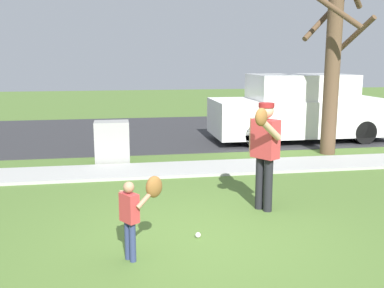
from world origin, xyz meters
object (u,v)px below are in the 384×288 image
(baseball, at_px, (198,235))
(utility_cabinet, at_px, (112,142))
(person_adult, at_px, (264,145))
(street_tree_near, at_px, (333,59))
(parked_van_white, at_px, (299,109))
(person_child, at_px, (137,206))

(baseball, xyz_separation_m, utility_cabinet, (-1.16, 4.55, 0.44))
(person_adult, bearing_deg, street_tree_near, -162.34)
(person_adult, distance_m, baseball, 1.80)
(baseball, distance_m, parked_van_white, 7.73)
(utility_cabinet, distance_m, parked_van_white, 5.64)
(parked_van_white, bearing_deg, person_child, 54.72)
(person_adult, height_order, baseball, person_adult)
(utility_cabinet, height_order, parked_van_white, parked_van_white)
(parked_van_white, bearing_deg, person_adult, 62.29)
(utility_cabinet, xyz_separation_m, street_tree_near, (5.29, 0.09, 1.85))
(baseball, height_order, street_tree_near, street_tree_near)
(utility_cabinet, bearing_deg, parked_van_white, 20.03)
(baseball, bearing_deg, utility_cabinet, 104.25)
(person_adult, bearing_deg, parked_van_white, -151.96)
(person_child, height_order, parked_van_white, parked_van_white)
(street_tree_near, height_order, parked_van_white, street_tree_near)
(parked_van_white, bearing_deg, utility_cabinet, 20.03)
(utility_cabinet, bearing_deg, person_child, -86.19)
(utility_cabinet, height_order, street_tree_near, street_tree_near)
(baseball, bearing_deg, street_tree_near, 48.32)
(person_child, height_order, street_tree_near, street_tree_near)
(person_adult, height_order, street_tree_near, street_tree_near)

